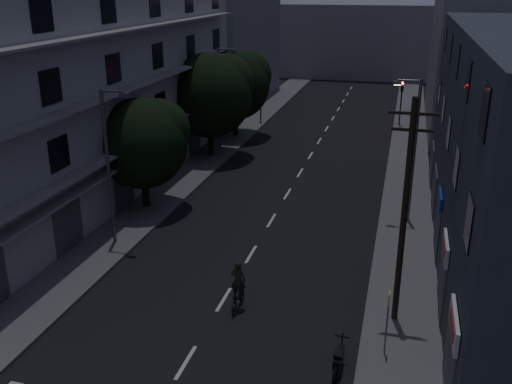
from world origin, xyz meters
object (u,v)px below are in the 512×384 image
at_px(cyclist, 238,293).
at_px(utility_pole, 405,210).
at_px(bus_stop_sign, 388,312).
at_px(motorcycle, 338,360).

bearing_deg(cyclist, utility_pole, 5.90).
bearing_deg(bus_stop_sign, cyclist, 163.57).
bearing_deg(motorcycle, bus_stop_sign, 43.88).
height_order(bus_stop_sign, motorcycle, bus_stop_sign).
bearing_deg(utility_pole, cyclist, -173.89).
bearing_deg(utility_pole, motorcycle, -115.34).
distance_m(utility_pole, bus_stop_sign, 3.89).
bearing_deg(cyclist, bus_stop_sign, -16.64).
distance_m(utility_pole, cyclist, 7.63).
height_order(utility_pole, bus_stop_sign, utility_pole).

